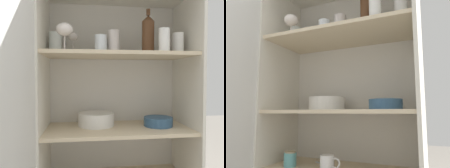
# 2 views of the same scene
# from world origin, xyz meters

# --- Properties ---
(cupboard_back_panel) EXTENTS (0.89, 0.02, 1.48)m
(cupboard_back_panel) POSITION_xyz_m (0.00, 0.40, 0.74)
(cupboard_back_panel) COLOR silver
(cupboard_back_panel) RESTS_ON ground_plane
(cupboard_side_left) EXTENTS (0.02, 0.43, 1.48)m
(cupboard_side_left) POSITION_xyz_m (-0.44, 0.20, 0.74)
(cupboard_side_left) COLOR silver
(cupboard_side_left) RESTS_ON ground_plane
(cupboard_side_right) EXTENTS (0.02, 0.43, 1.48)m
(cupboard_side_right) POSITION_xyz_m (0.44, 0.20, 0.74)
(cupboard_side_right) COLOR silver
(cupboard_side_right) RESTS_ON ground_plane
(shelf_board_middle) EXTENTS (0.85, 0.39, 0.02)m
(shelf_board_middle) POSITION_xyz_m (0.00, 0.20, 0.68)
(shelf_board_middle) COLOR beige
(shelf_board_upper) EXTENTS (0.85, 0.39, 0.02)m
(shelf_board_upper) POSITION_xyz_m (0.00, 0.20, 1.12)
(shelf_board_upper) COLOR beige
(cupboard_door) EXTENTS (0.06, 0.44, 1.48)m
(cupboard_door) POSITION_xyz_m (-0.47, -0.24, 0.74)
(cupboard_door) COLOR silver
(cupboard_door) RESTS_ON ground_plane
(tumbler_glass_0) EXTENTS (0.07, 0.07, 0.11)m
(tumbler_glass_0) POSITION_xyz_m (0.35, 0.31, 1.19)
(tumbler_glass_0) COLOR silver
(tumbler_glass_0) RESTS_ON shelf_board_upper
(tumbler_glass_1) EXTENTS (0.06, 0.06, 0.13)m
(tumbler_glass_1) POSITION_xyz_m (0.24, 0.07, 1.20)
(tumbler_glass_1) COLOR white
(tumbler_glass_1) RESTS_ON shelf_board_upper
(tumbler_glass_2) EXTENTS (0.07, 0.07, 0.11)m
(tumbler_glass_2) POSITION_xyz_m (-0.11, 0.18, 1.18)
(tumbler_glass_2) COLOR white
(tumbler_glass_2) RESTS_ON shelf_board_upper
(tumbler_glass_3) EXTENTS (0.07, 0.07, 0.11)m
(tumbler_glass_3) POSITION_xyz_m (-0.03, 0.32, 1.18)
(tumbler_glass_3) COLOR white
(tumbler_glass_3) RESTS_ON shelf_board_upper
(tumbler_glass_4) EXTENTS (0.08, 0.08, 0.13)m
(tumbler_glass_4) POSITION_xyz_m (-0.37, 0.25, 1.20)
(tumbler_glass_4) COLOR white
(tumbler_glass_4) RESTS_ON shelf_board_upper
(tumbler_glass_5) EXTENTS (0.08, 0.08, 0.15)m
(tumbler_glass_5) POSITION_xyz_m (-0.02, 0.23, 1.20)
(tumbler_glass_5) COLOR silver
(tumbler_glass_5) RESTS_ON shelf_board_upper
(tumbler_glass_6) EXTENTS (0.07, 0.07, 0.12)m
(tumbler_glass_6) POSITION_xyz_m (0.36, 0.16, 1.19)
(tumbler_glass_6) COLOR white
(tumbler_glass_6) RESTS_ON shelf_board_upper
(wine_glass_0) EXTENTS (0.06, 0.06, 0.14)m
(wine_glass_0) POSITION_xyz_m (-0.27, 0.29, 1.24)
(wine_glass_0) COLOR silver
(wine_glass_0) RESTS_ON shelf_board_upper
(wine_glass_1) EXTENTS (0.09, 0.09, 0.16)m
(wine_glass_1) POSITION_xyz_m (-0.31, 0.11, 1.25)
(wine_glass_1) COLOR silver
(wine_glass_1) RESTS_ON shelf_board_upper
(wine_bottle) EXTENTS (0.07, 0.07, 0.26)m
(wine_bottle) POSITION_xyz_m (0.17, 0.16, 1.25)
(wine_bottle) COLOR #4C2D19
(wine_bottle) RESTS_ON shelf_board_upper
(plate_stack_white) EXTENTS (0.23, 0.23, 0.08)m
(plate_stack_white) POSITION_xyz_m (-0.13, 0.26, 0.73)
(plate_stack_white) COLOR white
(plate_stack_white) RESTS_ON shelf_board_middle
(mixing_bowl_large) EXTENTS (0.18, 0.18, 0.06)m
(mixing_bowl_large) POSITION_xyz_m (0.26, 0.20, 0.72)
(mixing_bowl_large) COLOR #33567A
(mixing_bowl_large) RESTS_ON shelf_board_middle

